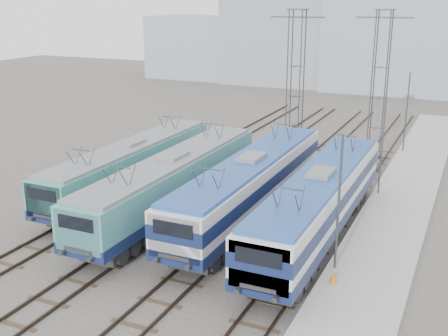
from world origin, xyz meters
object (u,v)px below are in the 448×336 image
(mast_mid, at_px, (382,147))
(locomotive_center_right, at_px, (250,183))
(safety_cone, at_px, (333,277))
(mast_rear, at_px, (406,114))
(catenary_tower_west, at_px, (295,77))
(locomotive_far_left, at_px, (130,165))
(mast_front, at_px, (338,206))
(locomotive_far_right, at_px, (319,200))
(locomotive_center_left, at_px, (172,181))
(catenary_tower_east, at_px, (380,78))

(mast_mid, bearing_deg, locomotive_center_right, -130.51)
(safety_cone, bearing_deg, mast_rear, 90.66)
(locomotive_center_right, bearing_deg, catenary_tower_west, 98.29)
(locomotive_far_left, distance_m, mast_front, 16.34)
(locomotive_far_right, xyz_separation_m, catenary_tower_west, (-6.75, 16.54, 4.28))
(locomotive_center_left, distance_m, mast_front, 11.37)
(locomotive_center_left, height_order, mast_front, mast_front)
(catenary_tower_west, relative_size, mast_rear, 1.71)
(mast_rear, distance_m, safety_cone, 25.68)
(safety_cone, bearing_deg, mast_front, 100.91)
(mast_rear, bearing_deg, mast_mid, -90.00)
(catenary_tower_east, bearing_deg, mast_mid, -78.14)
(mast_front, distance_m, mast_rear, 24.00)
(mast_front, xyz_separation_m, mast_rear, (0.00, 24.00, 0.00))
(locomotive_center_left, distance_m, catenary_tower_west, 17.53)
(locomotive_center_left, xyz_separation_m, catenary_tower_west, (2.25, 16.83, 4.36))
(locomotive_center_right, height_order, catenary_tower_east, catenary_tower_east)
(mast_mid, xyz_separation_m, safety_cone, (0.29, -13.52, -2.90))
(locomotive_center_left, bearing_deg, catenary_tower_west, 82.39)
(mast_mid, bearing_deg, mast_front, -90.00)
(mast_mid, bearing_deg, locomotive_center_left, -140.85)
(locomotive_center_right, xyz_separation_m, mast_rear, (6.35, 19.43, 1.12))
(locomotive_center_left, relative_size, locomotive_far_right, 0.99)
(locomotive_far_left, distance_m, safety_cone, 17.19)
(locomotive_center_left, height_order, mast_rear, mast_rear)
(mast_mid, bearing_deg, locomotive_far_left, -156.84)
(catenary_tower_west, height_order, catenary_tower_east, same)
(locomotive_center_left, distance_m, locomotive_center_right, 4.71)
(mast_front, bearing_deg, locomotive_center_right, 144.28)
(catenary_tower_east, bearing_deg, locomotive_far_left, -128.65)
(catenary_tower_east, xyz_separation_m, safety_cone, (2.39, -23.52, -6.04))
(locomotive_center_right, bearing_deg, locomotive_center_left, -162.73)
(locomotive_far_left, relative_size, locomotive_center_left, 0.94)
(locomotive_far_left, relative_size, locomotive_far_right, 0.93)
(locomotive_center_right, relative_size, mast_front, 2.68)
(locomotive_far_right, height_order, mast_rear, mast_rear)
(mast_rear, bearing_deg, locomotive_center_right, -108.10)
(catenary_tower_east, relative_size, mast_rear, 1.71)
(locomotive_center_right, height_order, mast_front, mast_front)
(locomotive_center_right, relative_size, safety_cone, 31.41)
(locomotive_center_left, xyz_separation_m, locomotive_far_right, (9.00, 0.29, 0.08))
(catenary_tower_west, bearing_deg, locomotive_far_right, -67.80)
(locomotive_center_left, relative_size, mast_front, 2.62)
(locomotive_center_left, relative_size, mast_mid, 2.62)
(locomotive_center_right, distance_m, catenary_tower_west, 16.17)
(locomotive_center_left, bearing_deg, mast_mid, 39.15)
(locomotive_far_left, relative_size, catenary_tower_east, 1.44)
(locomotive_center_left, height_order, catenary_tower_east, catenary_tower_east)
(locomotive_far_right, bearing_deg, mast_rear, 84.85)
(locomotive_center_left, relative_size, locomotive_center_right, 0.98)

